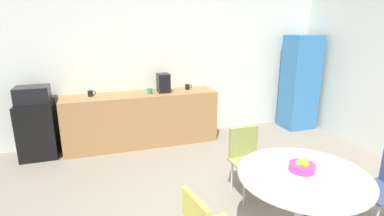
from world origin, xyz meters
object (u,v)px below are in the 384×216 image
(locker_cabinet, at_px, (300,83))
(microwave, at_px, (32,95))
(coffee_maker, at_px, (163,83))
(mini_fridge, at_px, (38,130))
(mug_white, at_px, (188,87))
(chair_olive, at_px, (247,153))
(mug_green, at_px, (91,93))
(fruit_bowl, at_px, (302,166))
(round_table, at_px, (302,186))
(mug_red, at_px, (150,91))

(locker_cabinet, bearing_deg, microwave, 178.80)
(microwave, height_order, coffee_maker, coffee_maker)
(mini_fridge, bearing_deg, locker_cabinet, -1.20)
(mug_white, bearing_deg, locker_cabinet, -4.24)
(chair_olive, distance_m, coffee_maker, 2.13)
(chair_olive, distance_m, mug_white, 2.09)
(mug_white, distance_m, mug_green, 1.66)
(fruit_bowl, relative_size, mug_green, 1.81)
(mini_fridge, distance_m, round_table, 3.96)
(mug_white, xyz_separation_m, mug_red, (-0.71, -0.12, 0.00))
(mini_fridge, distance_m, locker_cabinet, 4.78)
(microwave, distance_m, chair_olive, 3.30)
(microwave, bearing_deg, chair_olive, -37.35)
(chair_olive, height_order, mug_red, mug_red)
(microwave, bearing_deg, coffee_maker, 0.00)
(mini_fridge, relative_size, mug_green, 6.73)
(microwave, height_order, chair_olive, microwave)
(chair_olive, bearing_deg, mug_red, 112.88)
(microwave, height_order, round_table, microwave)
(mug_green, bearing_deg, coffee_maker, -2.92)
(microwave, bearing_deg, mini_fridge, 0.00)
(round_table, bearing_deg, mini_fridge, 131.21)
(round_table, height_order, mug_green, mug_green)
(chair_olive, bearing_deg, microwave, 142.65)
(locker_cabinet, distance_m, mug_green, 3.93)
(locker_cabinet, height_order, round_table, locker_cabinet)
(mug_red, bearing_deg, mini_fridge, 178.23)
(microwave, distance_m, mug_green, 0.84)
(locker_cabinet, bearing_deg, coffee_maker, 177.90)
(microwave, relative_size, round_table, 0.41)
(fruit_bowl, bearing_deg, coffee_maker, 101.50)
(chair_olive, relative_size, mug_green, 6.43)
(locker_cabinet, xyz_separation_m, coffee_maker, (-2.73, 0.10, 0.14))
(locker_cabinet, distance_m, fruit_bowl, 3.54)
(chair_olive, height_order, mug_green, mug_green)
(locker_cabinet, height_order, chair_olive, locker_cabinet)
(mini_fridge, height_order, fruit_bowl, fruit_bowl)
(locker_cabinet, xyz_separation_m, mug_white, (-2.27, 0.17, 0.03))
(fruit_bowl, height_order, mug_white, mug_white)
(fruit_bowl, xyz_separation_m, mug_white, (-0.14, 3.00, 0.15))
(round_table, relative_size, chair_olive, 1.40)
(chair_olive, xyz_separation_m, mug_white, (-0.10, 2.05, 0.43))
(mug_red, bearing_deg, fruit_bowl, -73.60)
(mini_fridge, bearing_deg, coffee_maker, 0.00)
(coffee_maker, bearing_deg, chair_olive, -74.14)
(mug_white, xyz_separation_m, coffee_maker, (-0.46, -0.07, 0.11))
(microwave, distance_m, mug_red, 1.78)
(mini_fridge, distance_m, microwave, 0.56)
(mini_fridge, height_order, microwave, microwave)
(coffee_maker, bearing_deg, mug_green, 177.08)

